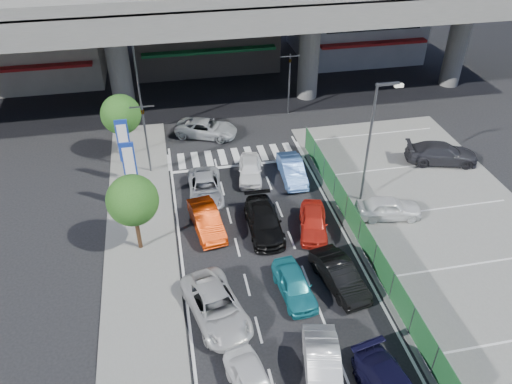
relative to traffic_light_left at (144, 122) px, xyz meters
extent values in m
plane|color=black|center=(6.20, -12.00, -3.94)|extent=(120.00, 120.00, 0.00)
cube|color=slate|center=(17.20, -10.00, -3.91)|extent=(12.00, 28.00, 0.06)
cube|color=slate|center=(-0.80, -8.00, -3.88)|extent=(4.00, 30.00, 0.12)
cylinder|color=#62625D|center=(-1.80, 10.00, 0.06)|extent=(1.80, 1.80, 8.00)
cylinder|color=#62625D|center=(14.20, 10.00, 0.06)|extent=(1.80, 1.80, 8.00)
cylinder|color=#62625D|center=(28.20, 10.00, 0.06)|extent=(1.80, 1.80, 8.00)
cube|color=#62625D|center=(6.20, 3.20, 6.36)|extent=(64.00, 0.40, 0.90)
cube|color=#A09781|center=(-9.80, 20.00, 2.56)|extent=(12.00, 10.00, 13.00)
cube|color=#9F1314|center=(-9.80, 14.90, -1.14)|extent=(10.80, 1.60, 0.25)
cube|color=black|center=(-9.80, 14.98, 3.21)|extent=(9.60, 0.10, 5.85)
cube|color=#156C32|center=(6.20, 15.90, -1.14)|extent=(12.60, 1.60, 0.25)
cube|color=#9F1314|center=(22.20, 14.90, -1.14)|extent=(10.80, 1.60, 0.25)
cube|color=black|center=(22.20, 14.98, 2.66)|extent=(9.60, 0.10, 5.40)
cylinder|color=#595B60|center=(0.00, 0.00, -1.34)|extent=(0.14, 0.14, 5.20)
cube|color=#595B60|center=(0.00, 0.00, 1.06)|extent=(1.60, 0.08, 0.08)
imported|color=black|center=(0.00, 0.00, 0.76)|extent=(0.26, 1.24, 0.50)
cylinder|color=#595B60|center=(11.70, 7.00, -1.34)|extent=(0.14, 0.14, 5.20)
cube|color=#595B60|center=(11.70, 7.00, 1.06)|extent=(1.60, 0.08, 0.08)
imported|color=black|center=(11.70, 7.00, 0.76)|extent=(0.26, 1.24, 0.50)
cylinder|color=#595B60|center=(13.20, -6.00, 0.06)|extent=(0.16, 0.16, 8.00)
cube|color=#595B60|center=(13.80, -6.00, 3.96)|extent=(1.40, 0.15, 0.15)
cube|color=silver|center=(14.50, -6.00, 3.81)|extent=(0.50, 0.22, 0.18)
cylinder|color=#595B60|center=(-0.30, 6.00, 0.06)|extent=(0.16, 0.16, 8.00)
cube|color=#595B60|center=(0.30, 6.00, 3.96)|extent=(1.40, 0.15, 0.15)
cube|color=silver|center=(1.00, 6.00, 3.81)|extent=(0.50, 0.22, 0.18)
cylinder|color=#595B60|center=(-1.00, -4.00, -2.84)|extent=(0.10, 0.10, 2.20)
cube|color=navy|center=(-1.00, -4.00, -0.74)|extent=(0.80, 0.12, 3.00)
cube|color=white|center=(-1.00, -4.07, -0.74)|extent=(0.60, 0.02, 2.40)
cylinder|color=#595B60|center=(-1.40, -1.00, -2.84)|extent=(0.10, 0.10, 2.20)
cube|color=navy|center=(-1.40, -1.00, -0.74)|extent=(0.80, 0.12, 3.00)
cube|color=white|center=(-1.40, -1.07, -0.74)|extent=(0.60, 0.02, 2.40)
cylinder|color=#382314|center=(-0.80, -8.00, -2.74)|extent=(0.24, 0.24, 2.40)
sphere|color=#1A4313|center=(-0.80, -8.00, -0.54)|extent=(2.80, 2.80, 2.80)
cylinder|color=#382314|center=(-1.60, 2.50, -2.74)|extent=(0.24, 0.24, 2.40)
sphere|color=#1A4313|center=(-1.60, 2.50, -0.54)|extent=(2.80, 2.80, 2.80)
imported|color=silver|center=(6.77, -18.01, -3.25)|extent=(2.26, 4.39, 1.38)
imported|color=silver|center=(2.77, -13.77, -3.25)|extent=(3.37, 5.36, 1.38)
imported|color=teal|center=(6.85, -13.09, -3.29)|extent=(1.84, 3.89, 1.28)
imported|color=black|center=(9.29, -12.95, -3.25)|extent=(2.29, 4.40, 1.38)
imported|color=#C22E04|center=(3.10, -7.05, -3.25)|extent=(2.03, 4.35, 1.38)
imported|color=black|center=(6.41, -7.79, -3.26)|extent=(1.99, 4.72, 1.36)
imported|color=red|center=(9.25, -8.44, -3.27)|extent=(2.47, 4.15, 1.32)
imported|color=silver|center=(3.43, -3.66, -3.29)|extent=(2.34, 4.71, 1.28)
imported|color=white|center=(6.69, -2.05, -3.28)|extent=(2.17, 4.03, 1.30)
imported|color=#4C79C6|center=(9.46, -2.74, -3.26)|extent=(1.57, 4.16, 1.35)
imported|color=silver|center=(4.45, 4.42, -3.27)|extent=(5.27, 3.87, 1.33)
imported|color=white|center=(14.11, -8.08, -3.20)|extent=(4.19, 2.23, 1.36)
imported|color=#2F2F34|center=(20.44, -2.88, -3.14)|extent=(5.40, 3.29, 1.46)
cone|color=#D9460C|center=(11.80, -8.76, -3.56)|extent=(0.40, 0.40, 0.64)
camera|label=1|loc=(1.41, -30.21, 15.11)|focal=35.00mm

